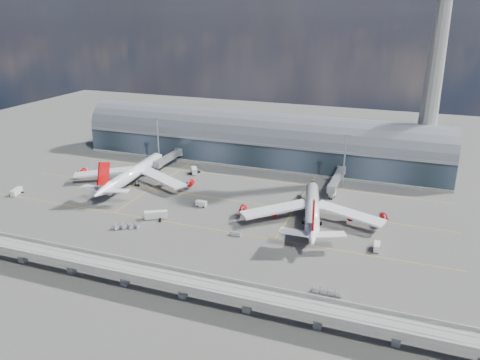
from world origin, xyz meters
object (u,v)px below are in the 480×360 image
(airliner_left, at_px, (132,174))
(floodlight_mast_right, at_px, (345,159))
(airliner_right, at_px, (312,210))
(service_truck_4, at_px, (332,193))
(service_truck_0, at_px, (16,192))
(cargo_train_0, at_px, (127,226))
(service_truck_2, at_px, (156,215))
(control_tower, at_px, (434,73))
(service_truck_1, at_px, (201,204))
(cargo_train_1, at_px, (327,292))
(cargo_train_2, at_px, (236,234))
(service_truck_3, at_px, (377,247))
(floodlight_mast_left, at_px, (158,140))
(service_truck_5, at_px, (194,171))

(airliner_left, bearing_deg, floodlight_mast_right, 15.42)
(airliner_right, bearing_deg, service_truck_4, 72.53)
(service_truck_0, height_order, cargo_train_0, service_truck_0)
(service_truck_2, bearing_deg, control_tower, -75.57)
(service_truck_4, bearing_deg, service_truck_1, -144.40)
(cargo_train_1, xyz_separation_m, cargo_train_2, (-39.25, 26.54, 0.01))
(service_truck_3, distance_m, cargo_train_2, 51.18)
(service_truck_4, xyz_separation_m, cargo_train_1, (12.05, -79.03, -0.79))
(airliner_left, height_order, cargo_train_1, airliner_left)
(service_truck_0, xyz_separation_m, cargo_train_1, (148.59, -30.69, -0.69))
(airliner_left, bearing_deg, service_truck_0, -149.00)
(floodlight_mast_left, height_order, airliner_right, floodlight_mast_left)
(service_truck_1, height_order, cargo_train_1, service_truck_1)
(service_truck_5, bearing_deg, airliner_right, -58.56)
(control_tower, bearing_deg, service_truck_1, -139.96)
(service_truck_0, height_order, service_truck_2, service_truck_2)
(service_truck_2, xyz_separation_m, service_truck_3, (86.49, 3.76, -0.37))
(floodlight_mast_left, bearing_deg, service_truck_4, -8.48)
(service_truck_2, relative_size, cargo_train_0, 0.90)
(airliner_left, bearing_deg, cargo_train_1, -33.47)
(control_tower, relative_size, cargo_train_1, 11.51)
(service_truck_2, height_order, service_truck_4, service_truck_2)
(floodlight_mast_left, distance_m, service_truck_5, 29.04)
(airliner_left, xyz_separation_m, cargo_train_2, (66.18, -33.95, -4.86))
(cargo_train_2, bearing_deg, service_truck_1, 48.65)
(floodlight_mast_left, xyz_separation_m, airliner_right, (94.54, -45.14, -8.55))
(floodlight_mast_left, bearing_deg, service_truck_3, -26.46)
(airliner_left, height_order, service_truck_3, airliner_left)
(airliner_left, relative_size, service_truck_2, 7.02)
(service_truck_5, relative_size, cargo_train_0, 0.67)
(service_truck_3, bearing_deg, service_truck_2, -179.71)
(floodlight_mast_left, relative_size, service_truck_4, 4.67)
(airliner_left, xyz_separation_m, service_truck_1, (42.39, -13.23, -4.31))
(service_truck_0, bearing_deg, service_truck_1, -3.06)
(control_tower, xyz_separation_m, service_truck_5, (-109.88, -36.27, -50.02))
(service_truck_3, height_order, service_truck_4, service_truck_4)
(control_tower, relative_size, floodlight_mast_left, 4.01)
(cargo_train_1, distance_m, cargo_train_2, 47.38)
(floodlight_mast_left, distance_m, service_truck_2, 73.74)
(service_truck_4, bearing_deg, cargo_train_0, -134.68)
(floodlight_mast_right, relative_size, service_truck_2, 2.78)
(service_truck_3, bearing_deg, cargo_train_0, -172.55)
(cargo_train_0, bearing_deg, service_truck_5, 31.21)
(service_truck_1, bearing_deg, cargo_train_2, -131.94)
(airliner_right, distance_m, service_truck_4, 30.94)
(floodlight_mast_right, distance_m, cargo_train_2, 74.41)
(service_truck_0, xyz_separation_m, service_truck_2, (73.57, -1.14, 0.25))
(service_truck_1, height_order, cargo_train_2, service_truck_1)
(cargo_train_1, bearing_deg, service_truck_0, 79.23)
(airliner_right, bearing_deg, service_truck_2, -174.35)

